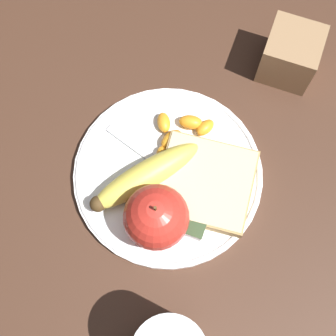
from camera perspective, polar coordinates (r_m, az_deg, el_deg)
ground_plane at (r=0.64m, az=-0.00°, el=-0.91°), size 3.00×3.00×0.00m
plate at (r=0.63m, az=-0.00°, el=-0.69°), size 0.26×0.26×0.01m
apple at (r=0.57m, az=-1.44°, el=-6.02°), size 0.08×0.08×0.09m
banana at (r=0.61m, az=-2.82°, el=-1.03°), size 0.13×0.15×0.04m
bread_slice at (r=0.62m, az=4.68°, el=-1.42°), size 0.13×0.13×0.02m
fork at (r=0.63m, az=-0.24°, el=-0.09°), size 0.17×0.07×0.00m
jam_packet at (r=0.60m, az=2.76°, el=-6.82°), size 0.04×0.03×0.02m
orange_segment_0 at (r=0.65m, az=2.79°, el=5.60°), size 0.04×0.03×0.02m
orange_segment_1 at (r=0.63m, az=2.53°, el=0.31°), size 0.03×0.03×0.01m
orange_segment_2 at (r=0.65m, az=-0.52°, el=5.57°), size 0.03×0.03×0.02m
orange_segment_3 at (r=0.65m, az=4.54°, el=4.93°), size 0.03×0.03×0.02m
orange_segment_4 at (r=0.64m, az=0.43°, el=3.53°), size 0.03×0.04×0.02m
orange_segment_5 at (r=0.63m, az=3.00°, el=1.62°), size 0.03×0.03×0.02m
orange_segment_6 at (r=0.63m, az=0.93°, el=1.41°), size 0.03×0.03×0.02m
orange_segment_7 at (r=0.63m, az=-0.64°, el=1.43°), size 0.03×0.03×0.02m
orange_segment_8 at (r=0.64m, az=3.38°, el=2.81°), size 0.04×0.03×0.02m
orange_segment_9 at (r=0.62m, az=0.96°, el=0.45°), size 0.02×0.04×0.02m
condiment_caddy at (r=0.70m, az=14.69°, el=13.24°), size 0.07×0.07×0.07m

